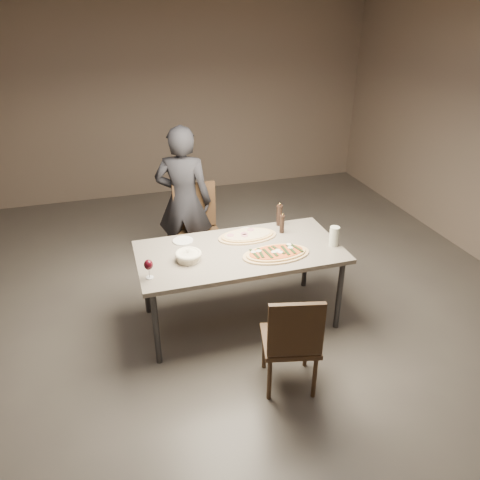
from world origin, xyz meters
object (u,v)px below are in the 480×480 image
object	(u,v)px
bread_basket	(188,256)
chair_far	(197,226)
dining_table	(240,256)
pepper_mill_left	(282,224)
zucchini_pizza	(276,253)
diner	(184,201)
ham_pizza	(247,236)
chair_near	(292,339)
carafe	(334,236)

from	to	relation	value
bread_basket	chair_far	distance (m)	1.07
dining_table	pepper_mill_left	size ratio (longest dim) A/B	9.25
zucchini_pizza	diner	world-z (taller)	diner
diner	ham_pizza	bearing A→B (deg)	138.49
bread_basket	ham_pizza	bearing A→B (deg)	23.89
bread_basket	pepper_mill_left	world-z (taller)	pepper_mill_left
dining_table	bread_basket	bearing A→B (deg)	-173.85
chair_near	bread_basket	bearing A→B (deg)	135.32
chair_near	diner	bearing A→B (deg)	114.17
bread_basket	pepper_mill_left	bearing A→B (deg)	15.88
zucchini_pizza	bread_basket	distance (m)	0.75
bread_basket	chair_far	world-z (taller)	chair_far
dining_table	bread_basket	xyz separation A→B (m)	(-0.47, -0.05, 0.11)
zucchini_pizza	diner	bearing A→B (deg)	123.56
zucchini_pizza	carafe	bearing A→B (deg)	11.77
ham_pizza	zucchini_pizza	bearing A→B (deg)	-56.74
pepper_mill_left	diner	xyz separation A→B (m)	(-0.77, 0.87, -0.03)
dining_table	bread_basket	world-z (taller)	bread_basket
diner	bread_basket	bearing A→B (deg)	103.33
bread_basket	chair_near	world-z (taller)	chair_near
pepper_mill_left	diner	world-z (taller)	diner
pepper_mill_left	diner	bearing A→B (deg)	131.61
ham_pizza	pepper_mill_left	distance (m)	0.35
pepper_mill_left	diner	distance (m)	1.16
ham_pizza	dining_table	bearing A→B (deg)	-107.87
ham_pizza	diner	bearing A→B (deg)	130.73
chair_far	chair_near	bearing A→B (deg)	98.57
pepper_mill_left	bread_basket	bearing A→B (deg)	-164.12
dining_table	chair_near	world-z (taller)	chair_near
pepper_mill_left	chair_near	distance (m)	1.29
zucchini_pizza	dining_table	bearing A→B (deg)	156.68
ham_pizza	chair_near	world-z (taller)	chair_near
zucchini_pizza	ham_pizza	xyz separation A→B (m)	(-0.13, 0.39, -0.00)
dining_table	pepper_mill_left	bearing A→B (deg)	24.61
chair_near	dining_table	bearing A→B (deg)	109.55
chair_far	diner	xyz separation A→B (m)	(-0.11, 0.13, 0.25)
zucchini_pizza	diner	xyz separation A→B (m)	(-0.57, 1.26, 0.05)
pepper_mill_left	carafe	bearing A→B (deg)	-46.59
chair_far	pepper_mill_left	bearing A→B (deg)	131.79
bread_basket	chair_far	bearing A→B (deg)	74.21
pepper_mill_left	chair_near	size ratio (longest dim) A/B	0.22
ham_pizza	carafe	bearing A→B (deg)	-13.81
bread_basket	diner	bearing A→B (deg)	81.20
dining_table	carafe	world-z (taller)	carafe
ham_pizza	chair_far	world-z (taller)	chair_far
dining_table	carafe	size ratio (longest dim) A/B	10.02
carafe	ham_pizza	bearing A→B (deg)	151.82
pepper_mill_left	chair_far	bearing A→B (deg)	131.89
zucchini_pizza	chair_near	world-z (taller)	chair_near
dining_table	zucchini_pizza	bearing A→B (deg)	-32.76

